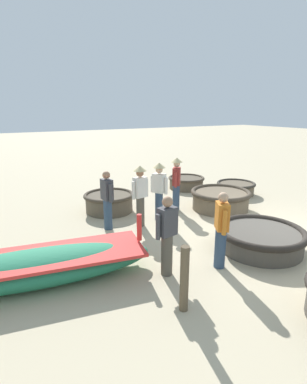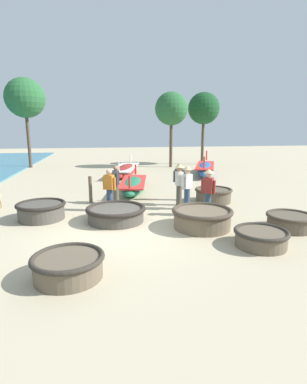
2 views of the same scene
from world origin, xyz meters
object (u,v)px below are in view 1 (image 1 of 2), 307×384
Objects in this scene: coracle_far_right at (109,201)px; fisherman_standing_left at (167,234)px; fisherman_standing_right at (159,188)px; coracle_front_right at (260,237)px; fisherman_hauling at (176,180)px; coracle_center at (220,199)px; fisherman_with_hat at (107,199)px; coracle_far_left at (186,182)px; fisherman_crouching at (221,228)px; coracle_beside_post at (236,188)px; long_boat_ochre_hull at (36,267)px; mooring_post_mid_beach at (184,279)px; fisherman_by_coracle at (140,192)px.

fisherman_standing_left reaches higher than coracle_far_right.
coracle_far_right is 0.93× the size of fisherman_standing_right.
fisherman_standing_left reaches higher than coracle_front_right.
coracle_center is at bearing -116.46° from fisherman_hauling.
fisherman_with_hat is 0.94× the size of fisherman_standing_right.
coracle_far_right is (-1.05, 3.71, 0.05)m from coracle_far_left.
coracle_far_left is at bearing -29.69° from fisherman_crouching.
coracle_far_left is 0.86× the size of fisherman_standing_right.
fisherman_standing_right is at bearing -146.29° from coracle_far_right.
coracle_far_right is at bearing 33.71° from fisherman_standing_right.
fisherman_crouching is at bearing -105.45° from fisherman_standing_left.
coracle_front_right is at bearing 161.88° from coracle_far_left.
coracle_far_left is 1.01× the size of coracle_beside_post.
coracle_far_right is 4.09m from fisherman_standing_left.
coracle_far_left is 2.80m from fisherman_hauling.
long_boat_ochre_hull is (1.07, 4.65, 0.04)m from coracle_front_right.
coracle_front_right is 3.31m from fisherman_hauling.
fisherman_hauling reaches higher than fisherman_standing_left.
coracle_center is 1.21× the size of coracle_far_right.
fisherman_with_hat is 2.69m from fisherman_standing_left.
fisherman_standing_left is (-2.61, 1.38, -0.12)m from fisherman_standing_right.
coracle_far_right is (1.57, 3.14, -0.02)m from coracle_center.
long_boat_ochre_hull is 3.99× the size of mooring_post_mid_beach.
fisherman_standing_right reaches higher than mooring_post_mid_beach.
fisherman_standing_left is (-0.93, -2.22, 0.52)m from long_boat_ochre_hull.
fisherman_by_coracle is at bearing 33.39° from coracle_front_right.
fisherman_by_coracle is (-0.14, 0.67, 0.00)m from fisherman_standing_right.
coracle_front_right is at bearing -102.90° from long_boat_ochre_hull.
coracle_far_right is 0.99× the size of fisherman_standing_left.
fisherman_standing_right and fisherman_by_coracle have the same top height.
long_boat_ochre_hull is 2.64× the size of fisherman_hauling.
coracle_center is at bearing 121.26° from coracle_beside_post.
coracle_center is at bearing -42.17° from fisherman_crouching.
mooring_post_mid_beach is (-3.51, 1.05, -0.41)m from fisherman_by_coracle.
long_boat_ochre_hull is 2.77m from fisherman_with_hat.
coracle_far_left is 1.95m from coracle_beside_post.
fisherman_crouching is 0.94× the size of fisherman_hauling.
fisherman_hauling is 3.86m from fisherman_standing_left.
long_boat_ochre_hull is 5.05m from fisherman_hauling.
mooring_post_mid_beach is (-6.13, 4.48, 0.29)m from coracle_far_left.
coracle_beside_post is 4.72m from fisherman_by_coracle.
coracle_far_right is 0.93× the size of fisherman_by_coracle.
coracle_far_right is at bearing 63.41° from fisherman_hauling.
fisherman_standing_right reaches higher than fisherman_crouching.
coracle_far_left is 0.92× the size of fisherman_standing_left.
coracle_front_right is at bearing -83.31° from fisherman_crouching.
fisherman_crouching is (-3.79, 4.20, 0.59)m from coracle_beside_post.
fisherman_hauling is at bearing -64.38° from long_boat_ochre_hull.
fisherman_by_coracle is at bearing 101.54° from fisherman_standing_right.
long_boat_ochre_hull reaches higher than coracle_beside_post.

